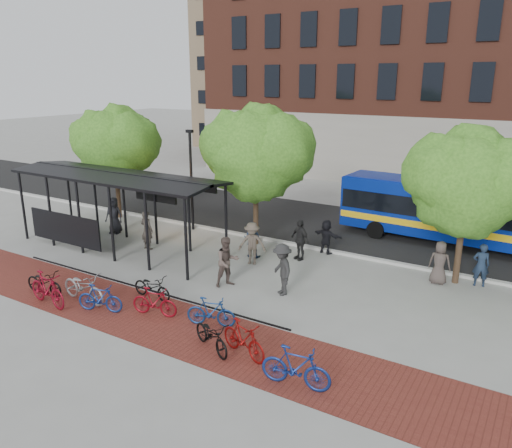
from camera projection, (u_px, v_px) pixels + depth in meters
The scene contains 32 objects.
ground at pixel (278, 280), 19.52m from camera, with size 160.00×160.00×0.00m, color #9E9E99.
asphalt_street at pixel (351, 228), 26.08m from camera, with size 160.00×8.00×0.01m, color black.
curb at pixel (320, 249), 22.79m from camera, with size 160.00×0.25×0.12m, color #B7B7B2.
brick_strip at pixel (151, 318), 16.42m from camera, with size 24.00×3.00×0.01m, color maroon.
bike_rack_rail at pixel (141, 299), 17.80m from camera, with size 12.00×0.05×0.95m, color black.
building_tower at pixel (326, 8), 56.01m from camera, with size 22.00×22.00×30.00m, color #7A664C.
bus_shelter at pixel (114, 184), 22.32m from camera, with size 10.60×3.07×3.60m.
tree_a at pixel (116, 142), 26.98m from camera, with size 4.90×4.00×6.18m.
tree_b at pixel (258, 150), 22.45m from camera, with size 5.15×4.20×6.47m.
tree_c at pixel (470, 179), 18.10m from camera, with size 4.66×3.80×5.92m.
lamp_post_left at pixel (191, 177), 25.17m from camera, with size 0.35×0.20×5.12m.
bus at pixel (457, 211), 23.12m from camera, with size 10.84×2.96×2.90m.
bike_0 at pixel (44, 282), 18.13m from camera, with size 0.60×1.73×0.91m, color black.
bike_1 at pixel (47, 289), 17.18m from camera, with size 0.57×2.01×1.21m, color maroon.
bike_2 at pixel (84, 287), 17.49m from camera, with size 0.73×2.09×1.10m, color #98989A.
bike_3 at pixel (100, 298), 16.74m from camera, with size 0.46×1.62×0.97m, color navy.
bike_4 at pixel (152, 287), 17.76m from camera, with size 0.59×1.69×0.89m, color black.
bike_5 at pixel (154, 302), 16.46m from camera, with size 0.46×1.64×0.98m, color maroon.
bike_7 at pixel (211, 312), 15.77m from camera, with size 0.46×1.61×0.97m, color navy.
bike_8 at pixel (212, 335), 14.37m from camera, with size 0.62×1.79×0.94m, color black.
bike_9 at pixel (244, 339), 14.05m from camera, with size 0.50×1.78×1.07m, color maroon.
bike_11 at pixel (296, 367), 12.63m from camera, with size 0.53×1.87×1.12m, color navy.
pedestrian_0 at pixel (114, 215), 25.10m from camera, with size 0.91×0.59×1.85m, color black.
pedestrian_1 at pixel (147, 230), 22.75m from camera, with size 0.66×0.43×1.81m, color #38322D.
pedestrian_2 at pixel (252, 239), 21.80m from camera, with size 0.78×0.61×1.60m, color #1D2B44.
pedestrian_3 at pixel (252, 243), 20.92m from camera, with size 1.17×0.68×1.82m, color brown.
pedestrian_4 at pixel (300, 240), 21.45m from camera, with size 1.05×0.44×1.80m, color black.
pedestrian_5 at pixel (326, 237), 22.23m from camera, with size 1.44×0.46×1.55m, color black.
pedestrian_6 at pixel (440, 263), 18.92m from camera, with size 0.83×0.54×1.69m, color #483E3A.
pedestrian_7 at pixel (481, 265), 18.70m from camera, with size 0.62×0.40×1.69m, color #1B2940.
pedestrian_8 at pixel (227, 262), 18.69m from camera, with size 0.94×0.73×1.93m, color brown.
pedestrian_9 at pixel (282, 269), 17.95m from camera, with size 1.24×0.71×1.92m, color #272727.
Camera 1 is at (8.65, -15.92, 7.64)m, focal length 35.00 mm.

